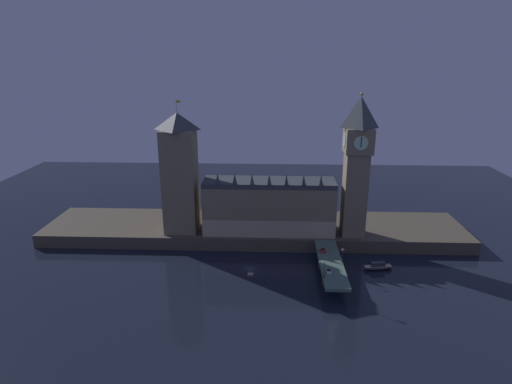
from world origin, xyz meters
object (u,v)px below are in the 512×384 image
(boat_downstream, at_px, (378,267))
(pedestrian_far_rail, at_px, (319,251))
(victoria_tower, at_px, (180,173))
(car_northbound_lead, at_px, (323,250))
(clock_tower, at_px, (357,163))
(street_lamp_near, at_px, (324,268))
(pedestrian_near_rail, at_px, (324,275))
(street_lamp_mid, at_px, (343,254))
(car_northbound_trail, at_px, (329,271))
(pedestrian_mid_walk, at_px, (342,261))

(boat_downstream, bearing_deg, pedestrian_far_rail, 175.75)
(victoria_tower, height_order, car_northbound_lead, victoria_tower)
(clock_tower, distance_m, street_lamp_near, 59.83)
(victoria_tower, height_order, pedestrian_near_rail, victoria_tower)
(victoria_tower, bearing_deg, street_lamp_mid, -24.27)
(pedestrian_far_rail, distance_m, street_lamp_near, 23.79)
(victoria_tower, height_order, pedestrian_far_rail, victoria_tower)
(clock_tower, xyz_separation_m, street_lamp_near, (-19.29, -46.68, -32.07))
(pedestrian_near_rail, height_order, street_lamp_near, street_lamp_near)
(pedestrian_near_rail, bearing_deg, victoria_tower, 144.16)
(clock_tower, xyz_separation_m, car_northbound_lead, (-16.68, -21.75, -35.86))
(car_northbound_trail, distance_m, pedestrian_far_rail, 19.13)
(victoria_tower, xyz_separation_m, street_lamp_mid, (76.52, -34.49, -25.82))
(car_northbound_lead, bearing_deg, pedestrian_mid_walk, -59.49)
(car_northbound_lead, distance_m, car_northbound_trail, 20.39)
(car_northbound_trail, xyz_separation_m, pedestrian_far_rail, (-2.21, 19.00, 0.25))
(victoria_tower, bearing_deg, car_northbound_lead, -19.27)
(clock_tower, relative_size, street_lamp_mid, 11.20)
(pedestrian_mid_walk, height_order, boat_downstream, pedestrian_mid_walk)
(pedestrian_near_rail, bearing_deg, street_lamp_near, -122.47)
(street_lamp_near, height_order, street_lamp_mid, street_lamp_near)
(street_lamp_near, bearing_deg, pedestrian_mid_walk, 55.91)
(car_northbound_lead, distance_m, pedestrian_mid_walk, 13.07)
(car_northbound_lead, xyz_separation_m, street_lamp_near, (-2.61, -24.93, 3.79))
(pedestrian_far_rail, distance_m, boat_downstream, 27.57)
(pedestrian_far_rail, bearing_deg, clock_tower, 50.78)
(pedestrian_near_rail, xyz_separation_m, pedestrian_mid_walk, (8.85, 13.04, 0.09))
(clock_tower, xyz_separation_m, pedestrian_mid_walk, (-10.04, -33.01, -35.59))
(clock_tower, bearing_deg, pedestrian_far_rail, -129.22)
(pedestrian_mid_walk, bearing_deg, boat_downstream, 23.84)
(pedestrian_far_rail, bearing_deg, pedestrian_mid_walk, -48.12)
(car_northbound_trail, height_order, street_lamp_near, street_lamp_near)
(car_northbound_trail, relative_size, boat_downstream, 0.27)
(victoria_tower, distance_m, street_lamp_near, 86.79)
(pedestrian_far_rail, bearing_deg, street_lamp_mid, -43.62)
(car_northbound_trail, distance_m, street_lamp_near, 6.41)
(clock_tower, relative_size, pedestrian_far_rail, 38.26)
(street_lamp_near, xyz_separation_m, boat_downstream, (27.09, 21.55, -10.08))
(street_lamp_mid, bearing_deg, pedestrian_mid_walk, -110.79)
(car_northbound_trail, distance_m, pedestrian_near_rail, 4.49)
(car_northbound_trail, relative_size, pedestrian_mid_walk, 2.23)
(pedestrian_near_rail, bearing_deg, pedestrian_far_rail, 90.00)
(clock_tower, xyz_separation_m, pedestrian_near_rail, (-18.89, -46.05, -35.68))
(pedestrian_far_rail, xyz_separation_m, boat_downstream, (26.69, -1.99, -6.61))
(car_northbound_lead, bearing_deg, victoria_tower, 160.73)
(pedestrian_far_rail, bearing_deg, victoria_tower, 159.11)
(car_northbound_trail, bearing_deg, boat_downstream, 34.81)
(street_lamp_mid, bearing_deg, car_northbound_lead, 124.58)
(victoria_tower, height_order, street_lamp_mid, victoria_tower)
(street_lamp_near, height_order, boat_downstream, street_lamp_near)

